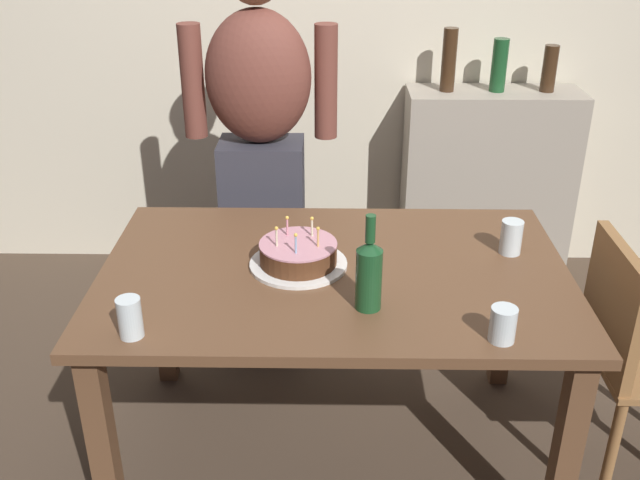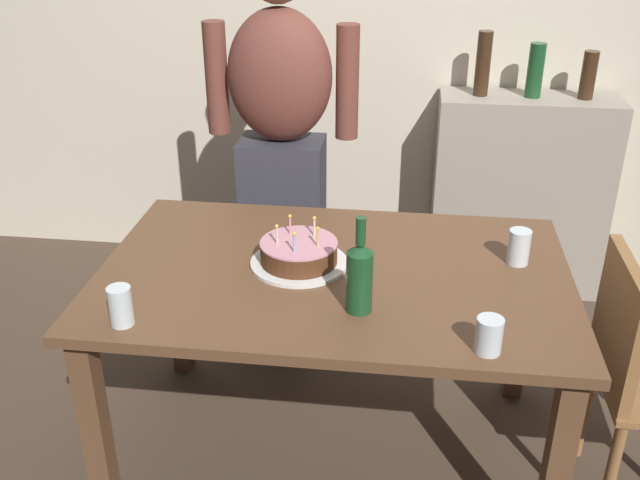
# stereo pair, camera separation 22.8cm
# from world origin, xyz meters

# --- Properties ---
(ground_plane) EXTENTS (10.00, 10.00, 0.00)m
(ground_plane) POSITION_xyz_m (0.00, 0.00, 0.00)
(ground_plane) COLOR #47382B
(back_wall) EXTENTS (5.20, 0.10, 2.60)m
(back_wall) POSITION_xyz_m (0.00, 1.55, 1.30)
(back_wall) COLOR beige
(back_wall) RESTS_ON ground_plane
(dining_table) EXTENTS (1.50, 0.96, 0.74)m
(dining_table) POSITION_xyz_m (0.00, 0.00, 0.64)
(dining_table) COLOR brown
(dining_table) RESTS_ON ground_plane
(birthday_cake) EXTENTS (0.32, 0.32, 0.15)m
(birthday_cake) POSITION_xyz_m (-0.12, 0.02, 0.78)
(birthday_cake) COLOR white
(birthday_cake) RESTS_ON dining_table
(water_glass_near) EXTENTS (0.07, 0.07, 0.10)m
(water_glass_near) POSITION_xyz_m (0.45, -0.39, 0.79)
(water_glass_near) COLOR silver
(water_glass_near) RESTS_ON dining_table
(water_glass_far) EXTENTS (0.07, 0.07, 0.12)m
(water_glass_far) POSITION_xyz_m (0.59, 0.12, 0.80)
(water_glass_far) COLOR silver
(water_glass_far) RESTS_ON dining_table
(water_glass_side) EXTENTS (0.07, 0.07, 0.12)m
(water_glass_side) POSITION_xyz_m (-0.55, -0.39, 0.80)
(water_glass_side) COLOR silver
(water_glass_side) RESTS_ON dining_table
(wine_bottle) EXTENTS (0.08, 0.08, 0.29)m
(wine_bottle) POSITION_xyz_m (0.10, -0.23, 0.85)
(wine_bottle) COLOR #194723
(wine_bottle) RESTS_ON dining_table
(person_man_bearded) EXTENTS (0.61, 0.27, 1.66)m
(person_man_bearded) POSITION_xyz_m (-0.30, 0.73, 0.87)
(person_man_bearded) COLOR #33333D
(person_man_bearded) RESTS_ON ground_plane
(shelf_cabinet) EXTENTS (0.82, 0.30, 1.26)m
(shelf_cabinet) POSITION_xyz_m (0.76, 1.33, 0.49)
(shelf_cabinet) COLOR #9E9384
(shelf_cabinet) RESTS_ON ground_plane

